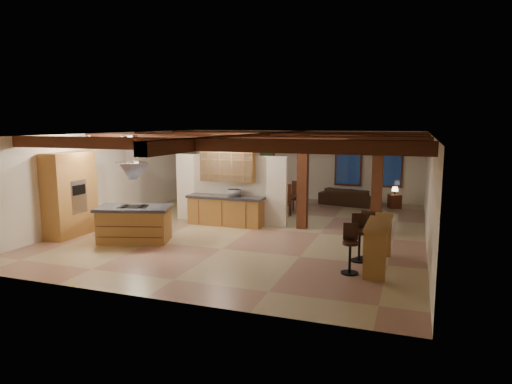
% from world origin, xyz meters
% --- Properties ---
extents(ground, '(12.00, 12.00, 0.00)m').
position_xyz_m(ground, '(0.00, 0.00, 0.00)').
color(ground, tan).
rests_on(ground, ground).
extents(room_walls, '(12.00, 12.00, 12.00)m').
position_xyz_m(room_walls, '(0.00, 0.00, 1.78)').
color(room_walls, silver).
rests_on(room_walls, ground).
extents(ceiling_beams, '(10.00, 12.00, 0.28)m').
position_xyz_m(ceiling_beams, '(0.00, 0.00, 2.76)').
color(ceiling_beams, '#431710').
rests_on(ceiling_beams, room_walls).
extents(timber_posts, '(2.50, 0.30, 2.90)m').
position_xyz_m(timber_posts, '(2.50, 0.50, 1.76)').
color(timber_posts, '#431710').
rests_on(timber_posts, ground).
extents(partition_wall, '(3.80, 0.18, 2.20)m').
position_xyz_m(partition_wall, '(-1.00, 0.50, 1.10)').
color(partition_wall, silver).
rests_on(partition_wall, ground).
extents(pantry_cabinet, '(0.67, 1.60, 2.40)m').
position_xyz_m(pantry_cabinet, '(-4.67, -2.60, 1.20)').
color(pantry_cabinet, '#94612F').
rests_on(pantry_cabinet, ground).
extents(back_counter, '(2.50, 0.66, 0.94)m').
position_xyz_m(back_counter, '(-1.00, 0.11, 0.48)').
color(back_counter, '#94612F').
rests_on(back_counter, ground).
extents(upper_display_cabinet, '(1.80, 0.36, 0.95)m').
position_xyz_m(upper_display_cabinet, '(-1.00, 0.31, 1.85)').
color(upper_display_cabinet, '#94612F').
rests_on(upper_display_cabinet, partition_wall).
extents(range_hood, '(1.10, 1.10, 1.40)m').
position_xyz_m(range_hood, '(-2.57, -2.56, 1.78)').
color(range_hood, silver).
rests_on(range_hood, room_walls).
extents(back_windows, '(2.70, 0.07, 1.70)m').
position_xyz_m(back_windows, '(2.80, 5.93, 1.50)').
color(back_windows, '#431710').
rests_on(back_windows, room_walls).
extents(framed_art, '(0.65, 0.05, 0.85)m').
position_xyz_m(framed_art, '(-1.50, 5.94, 1.70)').
color(framed_art, '#431710').
rests_on(framed_art, room_walls).
extents(recessed_cans, '(3.16, 2.46, 0.03)m').
position_xyz_m(recessed_cans, '(-2.53, -1.93, 2.87)').
color(recessed_cans, silver).
rests_on(recessed_cans, room_walls).
extents(kitchen_island, '(2.19, 1.57, 0.98)m').
position_xyz_m(kitchen_island, '(-2.57, -2.56, 0.49)').
color(kitchen_island, '#94612F').
rests_on(kitchen_island, ground).
extents(dining_table, '(1.91, 1.29, 0.62)m').
position_xyz_m(dining_table, '(-0.16, 2.72, 0.31)').
color(dining_table, '#3A1E0E').
rests_on(dining_table, ground).
extents(sofa, '(2.44, 1.38, 0.67)m').
position_xyz_m(sofa, '(2.21, 5.03, 0.33)').
color(sofa, black).
rests_on(sofa, ground).
extents(microwave, '(0.45, 0.36, 0.22)m').
position_xyz_m(microwave, '(-0.71, 0.11, 1.05)').
color(microwave, silver).
rests_on(microwave, back_counter).
extents(bar_counter, '(0.51, 2.03, 1.07)m').
position_xyz_m(bar_counter, '(3.93, -2.69, 0.72)').
color(bar_counter, '#94612F').
rests_on(bar_counter, ground).
extents(side_table, '(0.55, 0.55, 0.52)m').
position_xyz_m(side_table, '(3.93, 4.94, 0.26)').
color(side_table, '#431710').
rests_on(side_table, ground).
extents(table_lamp, '(0.25, 0.25, 0.29)m').
position_xyz_m(table_lamp, '(3.93, 4.94, 0.73)').
color(table_lamp, black).
rests_on(table_lamp, side_table).
extents(bar_stool_a, '(0.38, 0.39, 1.08)m').
position_xyz_m(bar_stool_a, '(3.38, -3.31, 0.55)').
color(bar_stool_a, black).
rests_on(bar_stool_a, ground).
extents(bar_stool_b, '(0.41, 0.42, 1.12)m').
position_xyz_m(bar_stool_b, '(3.46, -2.34, 0.57)').
color(bar_stool_b, black).
rests_on(bar_stool_b, ground).
extents(bar_stool_c, '(0.42, 0.43, 1.16)m').
position_xyz_m(bar_stool_c, '(3.58, -2.17, 0.59)').
color(bar_stool_c, black).
rests_on(bar_stool_c, ground).
extents(dining_chairs, '(1.99, 1.99, 1.13)m').
position_xyz_m(dining_chairs, '(-0.16, 2.72, 0.57)').
color(dining_chairs, '#431710').
rests_on(dining_chairs, ground).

